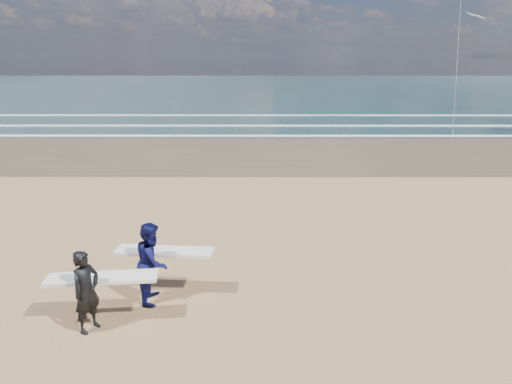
{
  "coord_description": "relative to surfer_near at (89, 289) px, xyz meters",
  "views": [
    {
      "loc": [
        3.22,
        -7.84,
        5.23
      ],
      "look_at": [
        3.16,
        6.0,
        1.09
      ],
      "focal_mm": 32.0,
      "sensor_mm": 36.0,
      "label": 1
    }
  ],
  "objects": [
    {
      "name": "surfer_near",
      "position": [
        0.0,
        0.0,
        0.0
      ],
      "size": [
        2.24,
        1.08,
        1.68
      ],
      "color": "black",
      "rests_on": "ground"
    },
    {
      "name": "foam_breakers",
      "position": [
        20.08,
        27.97,
        -0.81
      ],
      "size": [
        220.0,
        11.7,
        0.05
      ],
      "color": "white",
      "rests_on": "ground"
    },
    {
      "name": "surfer_far",
      "position": [
        1.01,
        1.16,
        0.05
      ],
      "size": [
        2.24,
        1.15,
        1.81
      ],
      "color": "#0B0C3F",
      "rests_on": "ground"
    },
    {
      "name": "kite_1",
      "position": [
        17.63,
        26.36,
        5.57
      ],
      "size": [
        5.64,
        4.72,
        11.78
      ],
      "color": "slate",
      "rests_on": "ground"
    },
    {
      "name": "ocean",
      "position": [
        20.08,
        71.87,
        -0.85
      ],
      "size": [
        220.0,
        100.0,
        0.02
      ],
      "primitive_type": "cube",
      "color": "#183336",
      "rests_on": "ground"
    }
  ]
}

